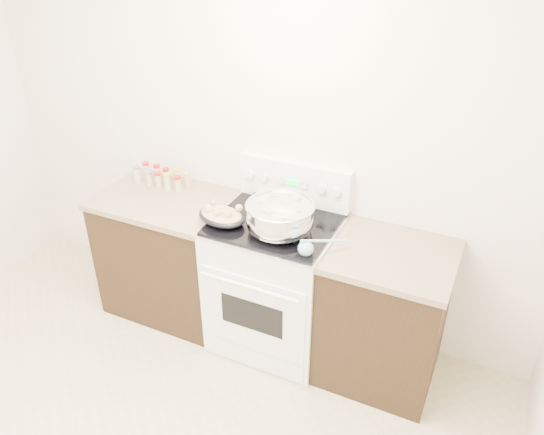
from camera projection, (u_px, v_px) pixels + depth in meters
The scene contains 10 objects.
room_shell at pixel (23, 202), 1.91m from camera, with size 4.10×3.60×2.75m.
counter_left at pixel (172, 253), 3.83m from camera, with size 0.93×0.67×0.92m.
counter_right at pixel (383, 314), 3.26m from camera, with size 0.73×0.67×0.92m.
kitchen_range at pixel (276, 280), 3.51m from camera, with size 0.78×0.73×1.22m.
mixing_bowl at pixel (280, 218), 3.13m from camera, with size 0.48×0.48×0.24m.
roasting_pan at pixel (221, 216), 3.24m from camera, with size 0.36×0.29×0.11m.
baking_sheet at pixel (285, 198), 3.51m from camera, with size 0.47×0.36×0.06m.
wooden_spoon at pixel (270, 229), 3.17m from camera, with size 0.17×0.21×0.04m.
blue_ladle at pixel (307, 248), 2.96m from camera, with size 0.23×0.23×0.11m.
spice_jars at pixel (161, 177), 3.74m from camera, with size 0.40×0.16×0.13m.
Camera 1 is at (1.53, -1.13, 2.62)m, focal length 35.00 mm.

